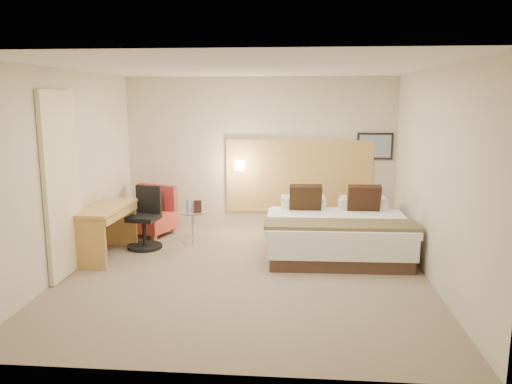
# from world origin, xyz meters

# --- Properties ---
(floor) EXTENTS (4.80, 5.00, 0.02)m
(floor) POSITION_xyz_m (0.00, 0.00, -0.01)
(floor) COLOR #776650
(floor) RESTS_ON ground
(ceiling) EXTENTS (4.80, 5.00, 0.02)m
(ceiling) POSITION_xyz_m (0.00, 0.00, 2.71)
(ceiling) COLOR silver
(ceiling) RESTS_ON floor
(wall_back) EXTENTS (4.80, 0.02, 2.70)m
(wall_back) POSITION_xyz_m (0.00, 2.51, 1.35)
(wall_back) COLOR beige
(wall_back) RESTS_ON floor
(wall_front) EXTENTS (4.80, 0.02, 2.70)m
(wall_front) POSITION_xyz_m (0.00, -2.51, 1.35)
(wall_front) COLOR beige
(wall_front) RESTS_ON floor
(wall_left) EXTENTS (0.02, 5.00, 2.70)m
(wall_left) POSITION_xyz_m (-2.41, 0.00, 1.35)
(wall_left) COLOR beige
(wall_left) RESTS_ON floor
(wall_right) EXTENTS (0.02, 5.00, 2.70)m
(wall_right) POSITION_xyz_m (2.41, 0.00, 1.35)
(wall_right) COLOR beige
(wall_right) RESTS_ON floor
(headboard_panel) EXTENTS (2.60, 0.04, 1.30)m
(headboard_panel) POSITION_xyz_m (0.70, 2.47, 0.95)
(headboard_panel) COLOR tan
(headboard_panel) RESTS_ON wall_back
(art_frame) EXTENTS (0.62, 0.03, 0.47)m
(art_frame) POSITION_xyz_m (2.02, 2.48, 1.50)
(art_frame) COLOR black
(art_frame) RESTS_ON wall_back
(art_canvas) EXTENTS (0.54, 0.01, 0.39)m
(art_canvas) POSITION_xyz_m (2.02, 2.46, 1.50)
(art_canvas) COLOR #748BA0
(art_canvas) RESTS_ON wall_back
(lamp_arm) EXTENTS (0.02, 0.12, 0.02)m
(lamp_arm) POSITION_xyz_m (-0.35, 2.42, 1.15)
(lamp_arm) COLOR white
(lamp_arm) RESTS_ON wall_back
(lamp_shade) EXTENTS (0.15, 0.15, 0.15)m
(lamp_shade) POSITION_xyz_m (-0.35, 2.36, 1.15)
(lamp_shade) COLOR #FEECC6
(lamp_shade) RESTS_ON wall_back
(curtain) EXTENTS (0.06, 0.90, 2.42)m
(curtain) POSITION_xyz_m (-2.36, -0.25, 1.22)
(curtain) COLOR beige
(curtain) RESTS_ON wall_left
(bottle_a) EXTENTS (0.06, 0.06, 0.18)m
(bottle_a) POSITION_xyz_m (-1.09, 1.42, 0.60)
(bottle_a) COLOR #7994BB
(bottle_a) RESTS_ON side_table
(bottle_b) EXTENTS (0.06, 0.06, 0.18)m
(bottle_b) POSITION_xyz_m (-1.01, 1.43, 0.60)
(bottle_b) COLOR #7DA4C2
(bottle_b) RESTS_ON side_table
(menu_folder) EXTENTS (0.13, 0.07, 0.20)m
(menu_folder) POSITION_xyz_m (-0.91, 1.35, 0.61)
(menu_folder) COLOR #351915
(menu_folder) RESTS_ON side_table
(bed) EXTENTS (2.13, 2.06, 1.01)m
(bed) POSITION_xyz_m (1.27, 1.07, 0.33)
(bed) COLOR #402A20
(bed) RESTS_ON floor
(lounge_chair) EXTENTS (0.98, 0.92, 0.83)m
(lounge_chair) POSITION_xyz_m (-1.85, 1.86, 0.33)
(lounge_chair) COLOR #AB8650
(lounge_chair) RESTS_ON floor
(side_table) EXTENTS (0.53, 0.53, 0.51)m
(side_table) POSITION_xyz_m (-1.01, 1.39, 0.29)
(side_table) COLOR white
(side_table) RESTS_ON floor
(desk) EXTENTS (0.62, 1.26, 0.77)m
(desk) POSITION_xyz_m (-2.11, 0.55, 0.61)
(desk) COLOR tan
(desk) RESTS_ON floor
(desk_chair) EXTENTS (0.61, 0.61, 0.96)m
(desk_chair) POSITION_xyz_m (-1.69, 1.07, 0.39)
(desk_chair) COLOR black
(desk_chair) RESTS_ON floor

